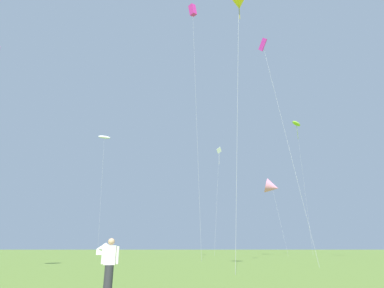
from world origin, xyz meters
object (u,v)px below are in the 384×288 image
(kite_yellow_delta, at_px, (239,2))
(kite_white_diamond, at_px, (219,155))
(kite_magenta_diamond, at_px, (264,49))
(kite_pink_delta, at_px, (272,187))
(festival_tent_center, at_px, (106,248))
(kite_lime_parafoil, at_px, (296,124))
(person_spectator, at_px, (109,267))
(kite_white_parafoil, at_px, (104,137))
(kite_magenta_box, at_px, (193,11))

(kite_yellow_delta, distance_m, kite_white_diamond, 38.20)
(kite_magenta_diamond, xyz_separation_m, kite_white_diamond, (-2.03, 30.05, -2.62))
(kite_pink_delta, bearing_deg, festival_tent_center, 166.75)
(kite_pink_delta, height_order, kite_white_diamond, kite_white_diamond)
(kite_pink_delta, relative_size, festival_tent_center, 3.98)
(kite_yellow_delta, relative_size, festival_tent_center, 5.66)
(kite_pink_delta, bearing_deg, kite_white_diamond, -170.07)
(kite_yellow_delta, distance_m, festival_tent_center, 55.61)
(festival_tent_center, bearing_deg, kite_lime_parafoil, -8.10)
(kite_white_diamond, bearing_deg, festival_tent_center, 157.20)
(kite_yellow_delta, relative_size, kite_pink_delta, 1.42)
(kite_white_diamond, distance_m, person_spectator, 50.16)
(person_spectator, bearing_deg, kite_pink_delta, 68.49)
(kite_yellow_delta, height_order, kite_white_diamond, kite_yellow_delta)
(kite_white_parafoil, relative_size, kite_magenta_diamond, 1.02)
(kite_magenta_diamond, bearing_deg, kite_white_parafoil, 128.96)
(festival_tent_center, bearing_deg, kite_magenta_diamond, -57.52)
(kite_magenta_diamond, distance_m, festival_tent_center, 51.31)
(kite_magenta_box, xyz_separation_m, kite_pink_delta, (15.91, 22.94, -21.91))
(kite_magenta_diamond, bearing_deg, person_spectator, -122.96)
(kite_lime_parafoil, bearing_deg, kite_yellow_delta, -115.04)
(kite_lime_parafoil, relative_size, festival_tent_center, 7.65)
(kite_lime_parafoil, height_order, person_spectator, kite_lime_parafoil)
(kite_magenta_box, xyz_separation_m, kite_lime_parafoil, (23.10, 25.07, -7.49))
(kite_white_parafoil, height_order, festival_tent_center, kite_white_parafoil)
(kite_yellow_delta, height_order, person_spectator, kite_yellow_delta)
(kite_white_diamond, bearing_deg, kite_yellow_delta, -92.97)
(kite_pink_delta, xyz_separation_m, kite_lime_parafoil, (7.18, 2.13, 14.42))
(kite_white_parafoil, bearing_deg, kite_magenta_diamond, -51.04)
(kite_magenta_box, relative_size, kite_white_parafoil, 1.52)
(kite_white_parafoil, distance_m, festival_tent_center, 23.16)
(kite_magenta_box, distance_m, festival_tent_center, 48.86)
(kite_magenta_box, bearing_deg, kite_yellow_delta, -78.64)
(kite_magenta_box, relative_size, kite_magenta_diamond, 1.56)
(kite_magenta_box, bearing_deg, kite_white_parafoil, 128.66)
(kite_yellow_delta, bearing_deg, kite_magenta_box, 101.36)
(kite_white_parafoil, xyz_separation_m, festival_tent_center, (0.10, 8.35, -21.60))
(kite_magenta_diamond, distance_m, kite_lime_parafoil, 37.92)
(kite_yellow_delta, height_order, kite_pink_delta, kite_yellow_delta)
(kite_lime_parafoil, bearing_deg, kite_white_diamond, -167.34)
(kite_yellow_delta, height_order, festival_tent_center, kite_yellow_delta)
(person_spectator, bearing_deg, kite_white_parafoil, 107.55)
(kite_pink_delta, bearing_deg, kite_magenta_diamond, -104.89)
(kite_lime_parafoil, bearing_deg, festival_tent_center, 171.90)
(kite_magenta_box, height_order, kite_yellow_delta, kite_magenta_box)
(kite_white_diamond, xyz_separation_m, person_spectator, (-8.39, -46.14, -17.81))
(kite_white_parafoil, xyz_separation_m, kite_lime_parafoil, (41.14, 2.52, 4.23))
(kite_magenta_box, xyz_separation_m, person_spectator, (-2.99, -25.04, -33.78))
(kite_pink_delta, distance_m, kite_white_diamond, 12.22)
(kite_pink_delta, relative_size, person_spectator, 8.34)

